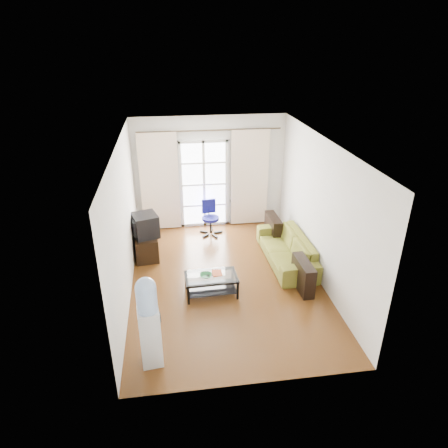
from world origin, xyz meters
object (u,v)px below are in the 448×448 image
Objects in this scene: task_chair at (210,224)px; water_cooler at (149,321)px; sofa at (286,249)px; crt_tv at (144,225)px; coffee_table at (211,282)px; tv_stand at (146,247)px.

task_chair is 4.27m from water_cooler.
crt_tv is (-2.91, 0.60, 0.45)m from sofa.
tv_stand is at bearing 128.46° from coffee_table.
sofa is at bearing -17.84° from tv_stand.
tv_stand is 3.15m from water_cooler.
crt_tv is (-1.22, 1.56, 0.50)m from coffee_table.
crt_tv is at bearing 86.57° from water_cooler.
tv_stand is (-1.22, 1.53, 0.01)m from coffee_table.
coffee_table is at bearing 49.80° from water_cooler.
task_chair is (0.26, 2.46, -0.00)m from coffee_table.
sofa reaches higher than coffee_table.
sofa is 1.40× the size of water_cooler.
coffee_table is 0.67× the size of water_cooler.
crt_tv reaches higher than sofa.
tv_stand is at bearing -108.96° from crt_tv.
tv_stand is 1.74m from task_chair.
tv_stand is (-2.91, 0.58, -0.04)m from sofa.
sofa is at bearing 36.08° from water_cooler.
task_chair is at bearing -138.04° from sofa.
sofa is at bearing -28.80° from crt_tv.
crt_tv is (0.00, 0.02, 0.49)m from tv_stand.
task_chair is at bearing 14.53° from crt_tv.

